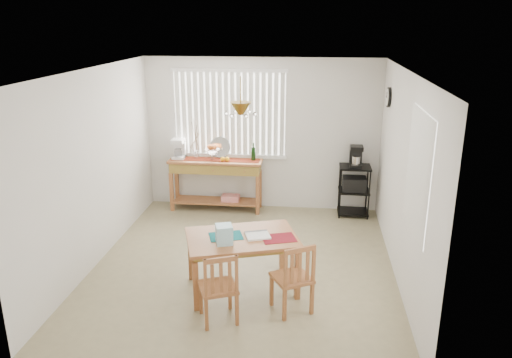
# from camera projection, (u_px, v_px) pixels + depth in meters

# --- Properties ---
(ground) EXTENTS (4.00, 4.50, 0.01)m
(ground) POSITION_uv_depth(u_px,v_px,m) (244.00, 264.00, 6.81)
(ground) COLOR #9B9069
(room_shell) EXTENTS (4.20, 4.70, 2.70)m
(room_shell) POSITION_uv_depth(u_px,v_px,m) (243.00, 143.00, 6.30)
(room_shell) COLOR silver
(room_shell) RESTS_ON ground
(sideboard) EXTENTS (1.60, 0.45, 0.90)m
(sideboard) POSITION_uv_depth(u_px,v_px,m) (216.00, 172.00, 8.58)
(sideboard) COLOR #A56438
(sideboard) RESTS_ON ground
(sideboard_items) EXTENTS (1.52, 0.38, 0.69)m
(sideboard_items) POSITION_uv_depth(u_px,v_px,m) (200.00, 151.00, 8.51)
(sideboard_items) COLOR maroon
(sideboard_items) RESTS_ON sideboard
(wire_cart) EXTENTS (0.51, 0.41, 0.87)m
(wire_cart) POSITION_uv_depth(u_px,v_px,m) (354.00, 186.00, 8.37)
(wire_cart) COLOR black
(wire_cart) RESTS_ON ground
(cart_items) EXTENTS (0.20, 0.24, 0.36)m
(cart_items) POSITION_uv_depth(u_px,v_px,m) (356.00, 156.00, 8.22)
(cart_items) COLOR black
(cart_items) RESTS_ON wire_cart
(dining_table) EXTENTS (1.51, 1.21, 0.70)m
(dining_table) POSITION_uv_depth(u_px,v_px,m) (242.00, 243.00, 6.01)
(dining_table) COLOR #A56438
(dining_table) RESTS_ON ground
(table_items) EXTENTS (1.10, 0.52, 0.22)m
(table_items) POSITION_uv_depth(u_px,v_px,m) (233.00, 235.00, 5.83)
(table_items) COLOR #146B72
(table_items) RESTS_ON dining_table
(chair_left) EXTENTS (0.51, 0.51, 0.85)m
(chair_left) POSITION_uv_depth(u_px,v_px,m) (219.00, 288.00, 5.40)
(chair_left) COLOR #A56438
(chair_left) RESTS_ON ground
(chair_right) EXTENTS (0.54, 0.54, 0.86)m
(chair_right) POSITION_uv_depth(u_px,v_px,m) (293.00, 278.00, 5.59)
(chair_right) COLOR #A56438
(chair_right) RESTS_ON ground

